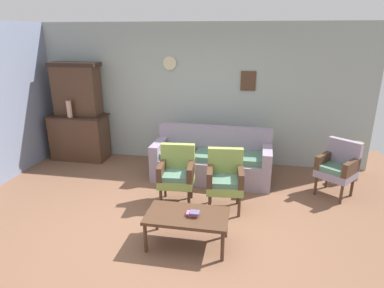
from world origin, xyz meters
TOP-DOWN VIEW (x-y plane):
  - ground_plane at (0.00, 0.00)m, footprint 7.68×7.68m
  - wall_back_with_decor at (0.00, 2.63)m, footprint 6.40×0.09m
  - side_cabinet at (-2.46, 2.25)m, footprint 1.16×0.55m
  - cabinet_upper_hutch at (-2.46, 2.33)m, footprint 0.99×0.38m
  - vase_on_cabinet at (-2.51, 2.06)m, footprint 0.10×0.10m
  - floral_couch at (0.35, 1.76)m, footprint 2.08×0.86m
  - armchair_row_middle at (-0.07, 0.78)m, footprint 0.56×0.53m
  - armchair_near_couch_end at (0.67, 0.72)m, footprint 0.57×0.54m
  - wingback_chair_by_fireplace at (2.40, 1.48)m, footprint 0.71×0.70m
  - coffee_table at (0.30, -0.27)m, footprint 1.00×0.56m
  - book_stack_on_table at (0.38, -0.28)m, footprint 0.16×0.12m
  - floor_vase_by_wall at (2.85, 2.15)m, footprint 0.18×0.18m

SIDE VIEW (x-z plane):
  - ground_plane at x=0.00m, z-range 0.00..0.00m
  - floral_couch at x=0.35m, z-range -0.13..0.77m
  - floor_vase_by_wall at x=2.85m, z-range 0.00..0.70m
  - coffee_table at x=0.30m, z-range 0.17..0.59m
  - book_stack_on_table at x=0.38m, z-range 0.42..0.48m
  - side_cabinet at x=-2.46m, z-range 0.00..0.93m
  - armchair_row_middle at x=-0.07m, z-range 0.05..0.95m
  - armchair_near_couch_end at x=0.67m, z-range 0.05..0.95m
  - wingback_chair_by_fireplace at x=2.40m, z-range 0.05..0.95m
  - vase_on_cabinet at x=-2.51m, z-range 0.93..1.25m
  - wall_back_with_decor at x=0.00m, z-range 0.00..2.70m
  - cabinet_upper_hutch at x=-2.46m, z-range 0.94..1.97m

